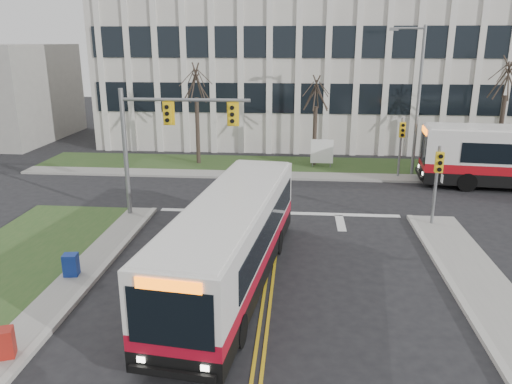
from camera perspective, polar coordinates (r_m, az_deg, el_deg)
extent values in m
plane|color=black|center=(17.57, 1.39, -11.26)|extent=(120.00, 120.00, 0.00)
cube|color=#9E9B93|center=(32.00, 12.11, 1.64)|extent=(44.00, 1.60, 0.14)
cube|color=#2D4D21|center=(34.70, 11.57, 2.84)|extent=(44.00, 5.00, 0.12)
cube|color=beige|center=(45.70, 10.37, 13.77)|extent=(40.00, 16.00, 12.00)
cylinder|color=slate|center=(24.66, -14.69, 4.20)|extent=(0.22, 0.22, 6.20)
cylinder|color=slate|center=(23.40, -8.11, 10.39)|extent=(6.00, 0.16, 0.16)
cube|color=yellow|center=(23.52, -10.05, 8.86)|extent=(0.34, 0.24, 0.92)
cube|color=yellow|center=(22.93, -2.70, 8.89)|extent=(0.34, 0.24, 0.92)
cylinder|color=slate|center=(24.18, 19.81, 0.56)|extent=(0.14, 0.14, 3.80)
cube|color=yellow|center=(23.70, 20.21, 3.21)|extent=(0.34, 0.24, 0.92)
cylinder|color=slate|center=(32.23, 16.14, 4.80)|extent=(0.14, 0.14, 3.80)
cube|color=yellow|center=(31.82, 16.38, 6.84)|extent=(0.34, 0.24, 0.92)
cylinder|color=slate|center=(32.69, 18.04, 9.61)|extent=(0.20, 0.20, 9.20)
cylinder|color=slate|center=(32.30, 17.15, 17.46)|extent=(1.80, 0.14, 0.14)
cube|color=slate|center=(32.14, 15.50, 17.51)|extent=(0.50, 0.25, 0.18)
cylinder|color=slate|center=(33.88, 6.49, 3.50)|extent=(0.08, 0.08, 1.00)
cylinder|color=slate|center=(33.94, 8.51, 3.45)|extent=(0.08, 0.08, 1.00)
cube|color=white|center=(33.75, 7.55, 4.63)|extent=(1.50, 0.12, 1.60)
cylinder|color=#42352B|center=(34.69, -6.68, 6.86)|extent=(0.28, 0.28, 4.62)
cylinder|color=#42352B|center=(34.25, 6.71, 6.29)|extent=(0.28, 0.28, 4.09)
cylinder|color=#42352B|center=(36.39, 26.09, 6.00)|extent=(0.28, 0.28, 4.95)
cube|color=navy|center=(19.40, -20.37, -7.99)|extent=(0.56, 0.52, 0.95)
cube|color=maroon|center=(15.51, -26.80, -15.36)|extent=(0.63, 0.60, 0.95)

